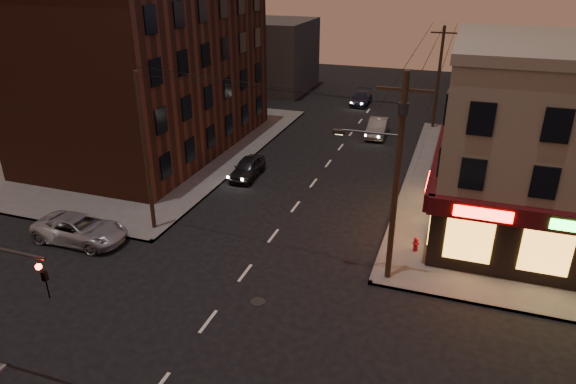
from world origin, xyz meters
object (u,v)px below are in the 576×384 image
at_px(fire_hydrant, 416,243).
at_px(sedan_far, 361,98).
at_px(sedan_near, 248,168).
at_px(suv_cross, 80,229).
at_px(sedan_mid, 378,128).

bearing_deg(fire_hydrant, sedan_far, 106.98).
height_order(sedan_near, sedan_far, sedan_near).
bearing_deg(suv_cross, fire_hydrant, -74.94).
distance_m(sedan_far, fire_hydrant, 31.07).
bearing_deg(sedan_far, sedan_near, -100.18).
relative_size(sedan_far, fire_hydrant, 5.75).
bearing_deg(sedan_far, suv_cross, -105.44).
height_order(suv_cross, sedan_mid, sedan_mid).
bearing_deg(sedan_near, sedan_far, 78.42).
distance_m(suv_cross, sedan_far, 35.50).
bearing_deg(fire_hydrant, sedan_near, 151.48).
xyz_separation_m(sedan_far, fire_hydrant, (9.07, -29.72, -0.08)).
xyz_separation_m(suv_cross, sedan_far, (8.60, 34.44, -0.06)).
bearing_deg(sedan_far, fire_hydrant, -74.44).
height_order(sedan_near, fire_hydrant, sedan_near).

